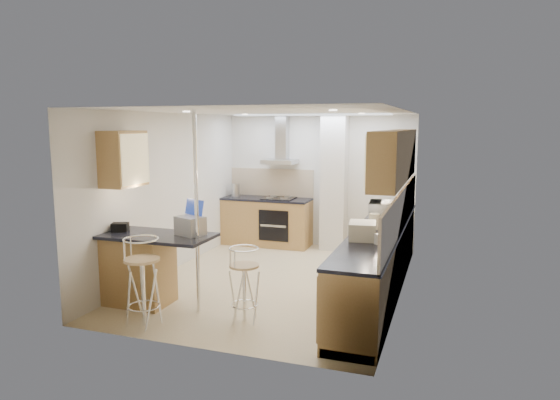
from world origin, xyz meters
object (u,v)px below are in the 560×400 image
(laptop, at_px, (190,226))
(bar_stool_end, at_px, (244,284))
(bread_bin, at_px, (362,231))
(bar_stool_near, at_px, (143,282))
(microwave, at_px, (382,212))

(laptop, xyz_separation_m, bar_stool_end, (0.83, -0.23, -0.60))
(bar_stool_end, xyz_separation_m, bread_bin, (1.25, 0.79, 0.57))
(bar_stool_near, height_order, bar_stool_end, bar_stool_near)
(bar_stool_near, bearing_deg, bar_stool_end, 8.82)
(bar_stool_near, distance_m, bar_stool_end, 1.17)
(microwave, height_order, bread_bin, microwave)
(microwave, relative_size, bread_bin, 1.30)
(bar_stool_near, distance_m, bread_bin, 2.69)
(laptop, xyz_separation_m, bread_bin, (2.08, 0.56, -0.03))
(microwave, distance_m, bar_stool_end, 2.47)
(bread_bin, bearing_deg, bar_stool_near, -158.75)
(bar_stool_near, bearing_deg, laptop, 56.27)
(microwave, bearing_deg, laptop, 124.05)
(microwave, xyz_separation_m, bar_stool_near, (-2.38, -2.50, -0.54))
(bar_stool_near, height_order, bread_bin, bread_bin)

